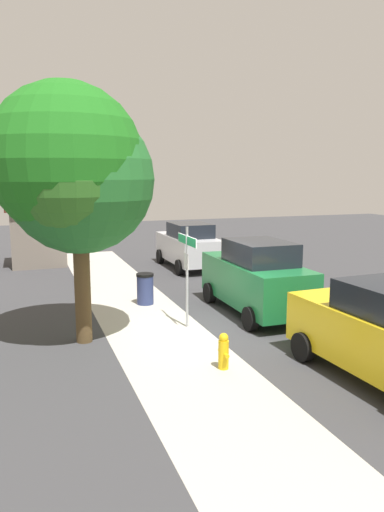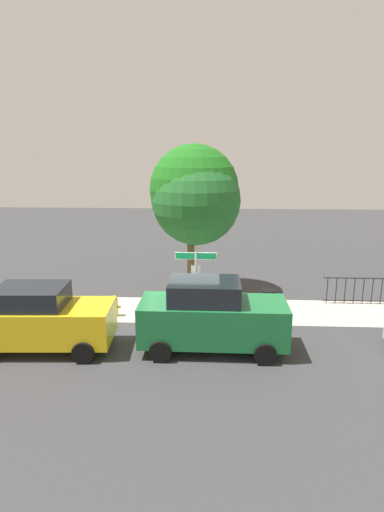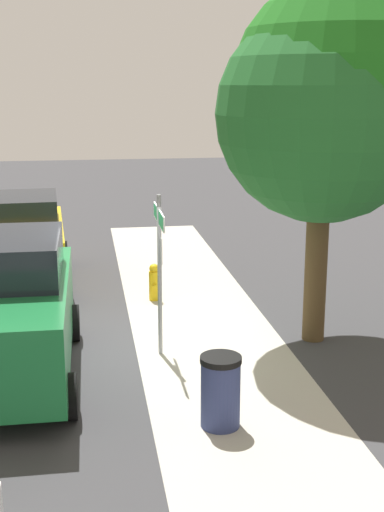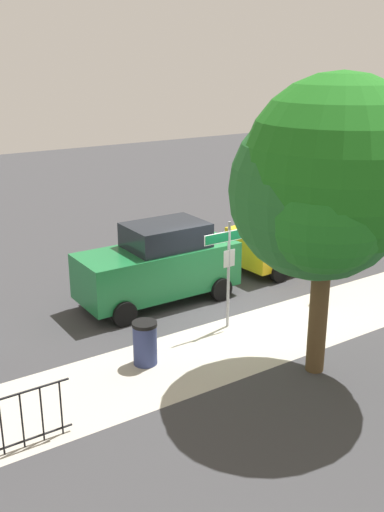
# 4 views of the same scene
# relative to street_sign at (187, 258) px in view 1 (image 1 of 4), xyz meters

# --- Properties ---
(ground_plane) EXTENTS (60.00, 60.00, 0.00)m
(ground_plane) POSITION_rel_street_sign_xyz_m (-0.44, -0.40, -1.86)
(ground_plane) COLOR #38383A
(sidewalk_strip) EXTENTS (24.00, 2.60, 0.00)m
(sidewalk_strip) POSITION_rel_street_sign_xyz_m (1.56, 0.90, -1.86)
(sidewalk_strip) COLOR #B3AE9F
(sidewalk_strip) RESTS_ON ground_plane
(street_sign) EXTENTS (1.43, 0.07, 2.70)m
(street_sign) POSITION_rel_street_sign_xyz_m (0.00, 0.00, 0.00)
(street_sign) COLOR #9EA0A5
(street_sign) RESTS_ON ground_plane
(shade_tree) EXTENTS (3.66, 3.85, 6.14)m
(shade_tree) POSITION_rel_street_sign_xyz_m (-0.15, 2.92, 2.19)
(shade_tree) COLOR #503D23
(shade_tree) RESTS_ON ground_plane
(car_green) EXTENTS (4.37, 1.97, 2.17)m
(car_green) POSITION_rel_street_sign_xyz_m (0.57, -2.32, -0.79)
(car_green) COLOR #1A6D36
(car_green) RESTS_ON ground_plane
(car_silver) EXTENTS (4.19, 1.98, 1.98)m
(car_silver) POSITION_rel_street_sign_xyz_m (7.85, -2.75, -0.87)
(car_silver) COLOR silver
(car_silver) RESTS_ON ground_plane
(iron_fence) EXTENTS (3.83, 0.04, 1.07)m
(iron_fence) POSITION_rel_street_sign_xyz_m (6.83, 1.90, -1.30)
(iron_fence) COLOR black
(iron_fence) RESTS_ON ground_plane
(utility_shed) EXTENTS (2.63, 2.64, 2.68)m
(utility_shed) POSITION_rel_street_sign_xyz_m (10.75, 3.40, -0.49)
(utility_shed) COLOR slate
(utility_shed) RESTS_ON ground_plane
(fire_hydrant) EXTENTS (0.42, 0.22, 0.78)m
(fire_hydrant) POSITION_rel_street_sign_xyz_m (-2.94, 0.20, -1.48)
(fire_hydrant) COLOR yellow
(fire_hydrant) RESTS_ON ground_plane
(trash_bin) EXTENTS (0.55, 0.55, 0.98)m
(trash_bin) POSITION_rel_street_sign_xyz_m (2.61, 0.50, -1.37)
(trash_bin) COLOR navy
(trash_bin) RESTS_ON ground_plane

